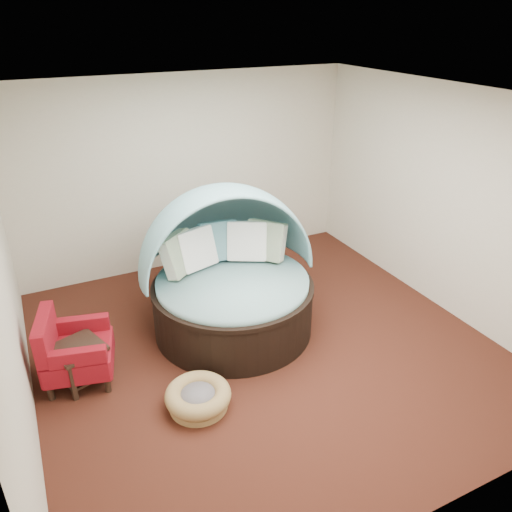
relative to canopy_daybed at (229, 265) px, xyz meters
name	(u,v)px	position (x,y,z in m)	size (l,w,h in m)	color
floor	(264,346)	(0.17, -0.60, -0.82)	(5.00, 5.00, 0.00)	#401D12
wall_back	(187,174)	(0.17, 1.90, 0.58)	(5.00, 5.00, 0.00)	beige
wall_front	(441,380)	(0.17, -3.10, 0.58)	(5.00, 5.00, 0.00)	beige
wall_left	(4,290)	(-2.33, -0.60, 0.58)	(5.00, 5.00, 0.00)	beige
wall_right	(444,201)	(2.67, -0.60, 0.58)	(5.00, 5.00, 0.00)	beige
ceiling	(266,99)	(0.17, -0.60, 1.98)	(5.00, 5.00, 0.00)	white
canopy_daybed	(229,265)	(0.00, 0.00, 0.00)	(2.19, 2.10, 1.76)	black
pet_basket	(198,397)	(-0.87, -1.20, -0.70)	(0.69, 0.69, 0.23)	olive
red_armchair	(72,350)	(-1.89, -0.24, -0.45)	(0.83, 0.83, 0.81)	black
side_table	(80,359)	(-1.83, -0.32, -0.52)	(0.60, 0.60, 0.45)	black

